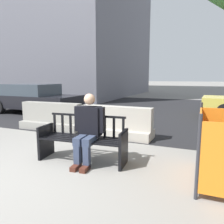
{
  "coord_description": "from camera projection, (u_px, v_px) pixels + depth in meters",
  "views": [
    {
      "loc": [
        2.81,
        -2.34,
        1.61
      ],
      "look_at": [
        0.73,
        2.69,
        0.75
      ],
      "focal_mm": 35.0,
      "sensor_mm": 36.0,
      "label": 1
    }
  ],
  "objects": [
    {
      "name": "street_asphalt",
      "position": [
        143.0,
        109.0,
        11.39
      ],
      "size": [
        120.0,
        12.0,
        0.01
      ],
      "primitive_type": "cube",
      "color": "black",
      "rests_on": "ground"
    },
    {
      "name": "seated_person",
      "position": [
        88.0,
        127.0,
        4.08
      ],
      "size": [
        0.59,
        0.75,
        1.31
      ],
      "color": "black",
      "rests_on": "ground"
    },
    {
      "name": "jersey_barrier_centre",
      "position": [
        116.0,
        124.0,
        5.98
      ],
      "size": [
        2.02,
        0.73,
        0.84
      ],
      "color": "#ADA89E",
      "rests_on": "ground"
    },
    {
      "name": "street_bench",
      "position": [
        83.0,
        141.0,
        4.22
      ],
      "size": [
        1.73,
        0.66,
        0.88
      ],
      "color": "black",
      "rests_on": "ground"
    },
    {
      "name": "jersey_barrier_left",
      "position": [
        52.0,
        118.0,
        6.88
      ],
      "size": [
        2.02,
        0.76,
        0.84
      ],
      "color": "gray",
      "rests_on": "ground"
    },
    {
      "name": "ground_plane",
      "position": [
        4.0,
        181.0,
        3.45
      ],
      "size": [
        200.0,
        200.0,
        0.0
      ],
      "primitive_type": "plane",
      "color": "gray"
    },
    {
      "name": "car_sedan_mid",
      "position": [
        34.0,
        98.0,
        10.08
      ],
      "size": [
        4.22,
        2.02,
        1.32
      ],
      "color": "black",
      "rests_on": "ground"
    }
  ]
}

